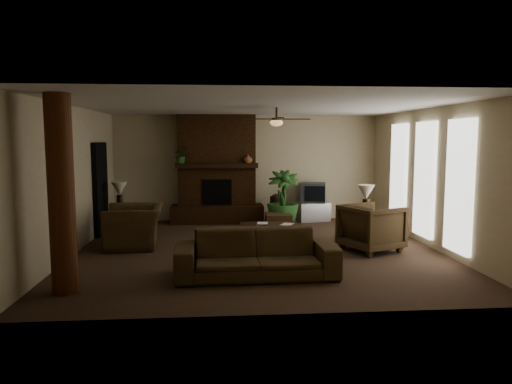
{
  "coord_description": "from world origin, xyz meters",
  "views": [
    {
      "loc": [
        -0.77,
        -9.12,
        2.17
      ],
      "look_at": [
        0.0,
        0.4,
        1.1
      ],
      "focal_mm": 33.09,
      "sensor_mm": 36.0,
      "label": 1
    }
  ],
  "objects": [
    {
      "name": "book_b",
      "position": [
        0.53,
        0.32,
        0.58
      ],
      "size": [
        0.19,
        0.13,
        0.29
      ],
      "primitive_type": "imported",
      "rotation": [
        0.0,
        0.0,
        -0.54
      ],
      "color": "#999999",
      "rests_on": "coffee_table"
    },
    {
      "name": "coffee_table",
      "position": [
        0.28,
        0.38,
        0.37
      ],
      "size": [
        1.2,
        0.7,
        0.43
      ],
      "color": "black",
      "rests_on": "ground"
    },
    {
      "name": "ottoman",
      "position": [
        0.66,
        1.9,
        0.2
      ],
      "size": [
        0.61,
        0.61,
        0.4
      ],
      "primitive_type": "cube",
      "rotation": [
        0.0,
        0.0,
        -0.02
      ],
      "color": "#48361E",
      "rests_on": "ground"
    },
    {
      "name": "lamp_right",
      "position": [
        2.39,
        0.67,
        1.0
      ],
      "size": [
        0.45,
        0.45,
        0.65
      ],
      "color": "black",
      "rests_on": "side_table_right"
    },
    {
      "name": "floor_vase",
      "position": [
        0.74,
        2.9,
        0.43
      ],
      "size": [
        0.34,
        0.34,
        0.77
      ],
      "color": "#2E221A",
      "rests_on": "ground"
    },
    {
      "name": "mantel_vase",
      "position": [
        0.0,
        2.93,
        1.67
      ],
      "size": [
        0.28,
        0.28,
        0.22
      ],
      "primitive_type": "imported",
      "rotation": [
        0.0,
        0.0,
        -0.3
      ],
      "color": "brown",
      "rests_on": "fireplace"
    },
    {
      "name": "sofa",
      "position": [
        -0.18,
        -1.84,
        0.5
      ],
      "size": [
        2.55,
        0.8,
        0.99
      ],
      "primitive_type": "imported",
      "rotation": [
        0.0,
        0.0,
        0.02
      ],
      "color": "#48361E",
      "rests_on": "ground"
    },
    {
      "name": "book_a",
      "position": [
        0.03,
        0.42,
        0.57
      ],
      "size": [
        0.22,
        0.05,
        0.29
      ],
      "primitive_type": "imported",
      "rotation": [
        0.0,
        0.0,
        -0.13
      ],
      "color": "#999999",
      "rests_on": "coffee_table"
    },
    {
      "name": "doorway",
      "position": [
        -3.44,
        1.8,
        1.05
      ],
      "size": [
        0.1,
        1.0,
        2.1
      ],
      "primitive_type": "cube",
      "color": "black",
      "rests_on": "ground"
    },
    {
      "name": "fireplace",
      "position": [
        -0.8,
        3.22,
        1.16
      ],
      "size": [
        2.4,
        0.7,
        2.8
      ],
      "color": "#462812",
      "rests_on": "ground"
    },
    {
      "name": "windows",
      "position": [
        3.45,
        0.2,
        1.35
      ],
      "size": [
        0.08,
        3.65,
        2.35
      ],
      "color": "white",
      "rests_on": "ground"
    },
    {
      "name": "log_column",
      "position": [
        -2.95,
        -2.4,
        1.4
      ],
      "size": [
        0.36,
        0.36,
        2.8
      ],
      "primitive_type": "cylinder",
      "color": "brown",
      "rests_on": "ground"
    },
    {
      "name": "tv",
      "position": [
        1.74,
        3.14,
        0.76
      ],
      "size": [
        0.75,
        0.66,
        0.52
      ],
      "color": "#3B3B3D",
      "rests_on": "tv_stand"
    },
    {
      "name": "lamp_left",
      "position": [
        -3.02,
        1.82,
        1.0
      ],
      "size": [
        0.44,
        0.44,
        0.65
      ],
      "color": "black",
      "rests_on": "side_table_left"
    },
    {
      "name": "side_table_left",
      "position": [
        -3.0,
        1.86,
        0.28
      ],
      "size": [
        0.54,
        0.54,
        0.55
      ],
      "primitive_type": "cube",
      "rotation": [
        0.0,
        0.0,
        -0.09
      ],
      "color": "black",
      "rests_on": "ground"
    },
    {
      "name": "armchair_left",
      "position": [
        -2.47,
        0.46,
        0.56
      ],
      "size": [
        0.93,
        1.34,
        1.11
      ],
      "primitive_type": "imported",
      "rotation": [
        0.0,
        0.0,
        -1.49
      ],
      "color": "#48361E",
      "rests_on": "ground"
    },
    {
      "name": "room_shell",
      "position": [
        0.0,
        0.0,
        1.4
      ],
      "size": [
        7.0,
        7.0,
        7.0
      ],
      "color": "#4A3425",
      "rests_on": "ground"
    },
    {
      "name": "tv_stand",
      "position": [
        1.74,
        3.15,
        0.25
      ],
      "size": [
        0.94,
        0.67,
        0.5
      ],
      "primitive_type": "cube",
      "rotation": [
        0.0,
        0.0,
        0.22
      ],
      "color": "#BBBBBD",
      "rests_on": "ground"
    },
    {
      "name": "armchair_right",
      "position": [
        2.2,
        -0.3,
        0.51
      ],
      "size": [
        1.25,
        1.28,
        1.01
      ],
      "primitive_type": "imported",
      "rotation": [
        0.0,
        0.0,
        2.01
      ],
      "color": "#48361E",
      "rests_on": "ground"
    },
    {
      "name": "floor_plant",
      "position": [
        0.83,
        2.4,
        0.39
      ],
      "size": [
        0.84,
        1.44,
        0.79
      ],
      "primitive_type": "imported",
      "rotation": [
        0.0,
        0.0,
        -0.04
      ],
      "color": "#295522",
      "rests_on": "ground"
    },
    {
      "name": "mantel_plant",
      "position": [
        -1.7,
        2.95,
        1.72
      ],
      "size": [
        0.49,
        0.52,
        0.33
      ],
      "primitive_type": "imported",
      "rotation": [
        0.0,
        0.0,
        0.32
      ],
      "color": "#295522",
      "rests_on": "fireplace"
    },
    {
      "name": "ceiling_fan",
      "position": [
        0.4,
        0.3,
        2.53
      ],
      "size": [
        1.35,
        1.35,
        0.37
      ],
      "color": "black",
      "rests_on": "ceiling"
    },
    {
      "name": "side_table_right",
      "position": [
        2.44,
        0.69,
        0.28
      ],
      "size": [
        0.51,
        0.51,
        0.55
      ],
      "primitive_type": "cube",
      "rotation": [
        0.0,
        0.0,
        -0.01
      ],
      "color": "black",
      "rests_on": "ground"
    }
  ]
}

